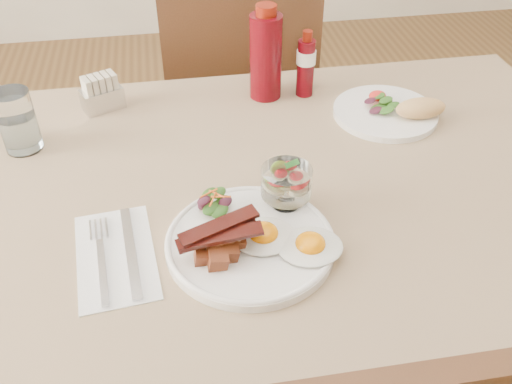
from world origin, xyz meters
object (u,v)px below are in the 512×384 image
object	(u,v)px
ketchup_bottle	(266,55)
hot_sauce_bottle	(306,65)
table	(284,215)
fruit_cup	(286,182)
water_glass	(18,125)
main_plate	(250,243)
sugar_caddy	(102,95)
second_plate	(393,111)
chair_far	(238,108)

from	to	relation	value
ketchup_bottle	hot_sauce_bottle	xyz separation A→B (m)	(0.09, -0.01, -0.03)
table	fruit_cup	world-z (taller)	fruit_cup
water_glass	fruit_cup	bearing A→B (deg)	-30.32
main_plate	sugar_caddy	world-z (taller)	sugar_caddy
water_glass	table	bearing A→B (deg)	-21.16
second_plate	water_glass	distance (m)	0.79
ketchup_bottle	hot_sauce_bottle	bearing A→B (deg)	-5.67
table	ketchup_bottle	xyz separation A→B (m)	(0.02, 0.33, 0.19)
table	main_plate	size ratio (longest dim) A/B	4.75
sugar_caddy	ketchup_bottle	bearing A→B (deg)	-23.96
chair_far	water_glass	distance (m)	0.74
table	ketchup_bottle	distance (m)	0.38
second_plate	ketchup_bottle	bearing A→B (deg)	151.66
chair_far	main_plate	size ratio (longest dim) A/B	3.32
main_plate	hot_sauce_bottle	bearing A→B (deg)	66.90
fruit_cup	hot_sauce_bottle	bearing A→B (deg)	72.15
chair_far	sugar_caddy	bearing A→B (deg)	-136.12
main_plate	ketchup_bottle	world-z (taller)	ketchup_bottle
chair_far	fruit_cup	size ratio (longest dim) A/B	10.41
water_glass	chair_far	bearing A→B (deg)	42.95
chair_far	water_glass	world-z (taller)	chair_far
main_plate	second_plate	size ratio (longest dim) A/B	1.19
main_plate	water_glass	distance (m)	0.55
second_plate	water_glass	bearing A→B (deg)	179.29
water_glass	ketchup_bottle	bearing A→B (deg)	14.04
chair_far	hot_sauce_bottle	size ratio (longest dim) A/B	5.96
main_plate	water_glass	bearing A→B (deg)	138.46
main_plate	fruit_cup	distance (m)	0.12
fruit_cup	ketchup_bottle	bearing A→B (deg)	84.56
ketchup_bottle	table	bearing A→B (deg)	-93.73
sugar_caddy	water_glass	xyz separation A→B (m)	(-0.15, -0.13, 0.02)
fruit_cup	sugar_caddy	distance (m)	0.53
second_plate	hot_sauce_bottle	distance (m)	0.22
second_plate	sugar_caddy	world-z (taller)	sugar_caddy
fruit_cup	table	bearing A→B (deg)	78.41
chair_far	fruit_cup	distance (m)	0.81
main_plate	hot_sauce_bottle	size ratio (longest dim) A/B	1.80
fruit_cup	second_plate	distance (m)	0.41
second_plate	water_glass	xyz separation A→B (m)	(-0.79, 0.01, 0.04)
fruit_cup	water_glass	xyz separation A→B (m)	(-0.49, 0.28, -0.01)
hot_sauce_bottle	water_glass	world-z (taller)	hot_sauce_bottle
fruit_cup	water_glass	size ratio (longest dim) A/B	0.70
table	ketchup_bottle	size ratio (longest dim) A/B	6.16
ketchup_bottle	hot_sauce_bottle	world-z (taller)	ketchup_bottle
fruit_cup	hot_sauce_bottle	xyz separation A→B (m)	(0.13, 0.41, 0.01)
fruit_cup	second_plate	bearing A→B (deg)	42.33
ketchup_bottle	chair_far	bearing A→B (deg)	93.61
fruit_cup	sugar_caddy	bearing A→B (deg)	128.47
sugar_caddy	chair_far	bearing A→B (deg)	20.17
table	water_glass	bearing A→B (deg)	158.84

